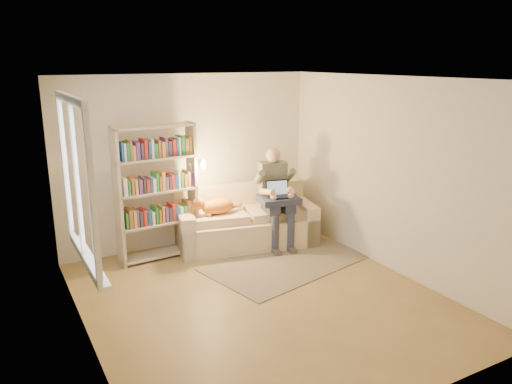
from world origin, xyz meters
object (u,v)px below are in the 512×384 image
person (276,192)px  cat (214,206)px  laptop (279,192)px  bookshelf (157,186)px  sofa (245,224)px

person → cat: size_ratio=1.91×
person → cat: person is taller
person → laptop: (-0.02, -0.13, 0.02)m
person → bookshelf: (-1.75, 0.35, 0.23)m
laptop → cat: bearing=171.0°
cat → bookshelf: bookshelf is taller
sofa → cat: sofa is taller
sofa → bookshelf: 1.54m
sofa → person: (0.41, -0.25, 0.52)m
bookshelf → laptop: bearing=-19.3°
laptop → bookshelf: bookshelf is taller
person → bookshelf: 1.80m
person → laptop: person is taller
person → laptop: size_ratio=3.74×
person → sofa: bearing=160.7°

